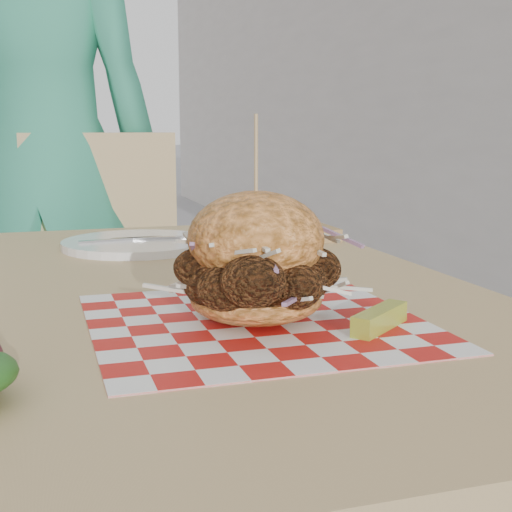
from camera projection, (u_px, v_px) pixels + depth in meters
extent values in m
imported|color=#308D6D|center=(44.00, 153.00, 1.98)|extent=(0.72, 0.54, 1.79)
cube|color=tan|center=(173.00, 300.00, 0.97)|extent=(0.80, 1.20, 0.04)
cylinder|color=#333338|center=(277.00, 394.00, 1.65)|extent=(0.05, 0.05, 0.71)
cube|color=tan|center=(112.00, 329.00, 1.84)|extent=(0.43, 0.43, 0.04)
cube|color=tan|center=(100.00, 224.00, 1.98)|extent=(0.42, 0.05, 0.50)
cylinder|color=#333338|center=(47.00, 454.00, 1.66)|extent=(0.03, 0.03, 0.43)
cylinder|color=#333338|center=(198.00, 434.00, 1.77)|extent=(0.03, 0.03, 0.43)
cylinder|color=#333338|center=(42.00, 399.00, 1.99)|extent=(0.03, 0.03, 0.43)
cylinder|color=#333338|center=(169.00, 385.00, 2.10)|extent=(0.03, 0.03, 0.43)
cube|color=red|center=(256.00, 322.00, 0.79)|extent=(0.36, 0.36, 0.00)
ellipsoid|color=#EB8E42|center=(256.00, 298.00, 0.79)|extent=(0.15, 0.15, 0.05)
ellipsoid|color=brown|center=(256.00, 280.00, 0.78)|extent=(0.16, 0.15, 0.08)
ellipsoid|color=#EB8E42|center=(256.00, 239.00, 0.77)|extent=(0.15, 0.15, 0.10)
cylinder|color=tan|center=(256.00, 168.00, 0.76)|extent=(0.00, 0.00, 0.11)
cube|color=#A4AF32|center=(380.00, 319.00, 0.76)|extent=(0.09, 0.08, 0.02)
cylinder|color=white|center=(138.00, 244.00, 1.28)|extent=(0.27, 0.27, 0.01)
cube|color=silver|center=(121.00, 239.00, 1.27)|extent=(0.15, 0.03, 0.00)
cube|color=silver|center=(154.00, 238.00, 1.29)|extent=(0.15, 0.03, 0.00)
cube|color=#9A7646|center=(294.00, 233.00, 1.38)|extent=(0.15, 0.12, 0.02)
ellipsoid|color=#164F19|center=(294.00, 219.00, 1.37)|extent=(0.09, 0.09, 0.03)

